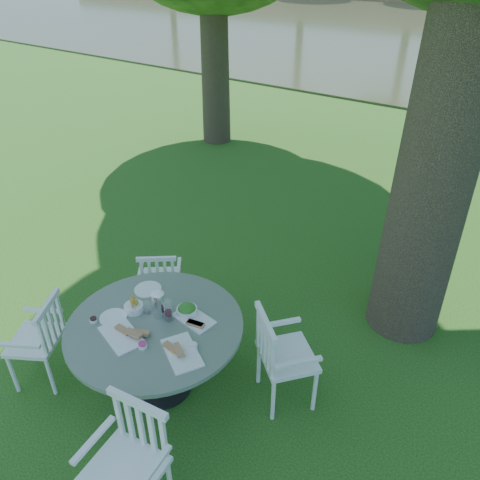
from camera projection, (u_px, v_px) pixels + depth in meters
ground at (230, 310)px, 5.42m from camera, size 140.00×140.00×0.00m
table at (156, 335)px, 4.12m from camera, size 1.54×1.54×0.79m
chair_ne at (277, 353)px, 4.06m from camera, size 0.67×0.67×0.98m
chair_nw at (160, 278)px, 5.12m from camera, size 0.57×0.56×0.82m
chair_sw at (44, 335)px, 4.29m from camera, size 0.61×0.62×0.92m
chair_se at (133, 452)px, 3.25m from camera, size 0.55×0.53×0.98m
tableware at (158, 316)px, 4.07m from camera, size 1.18×0.89×0.24m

